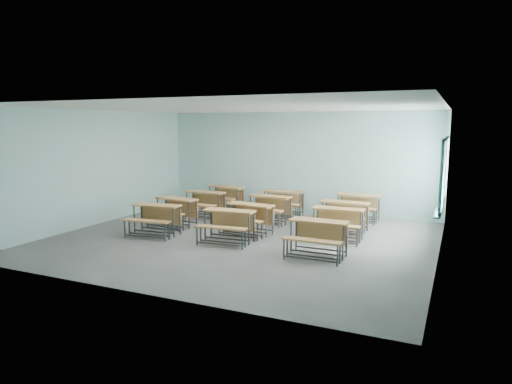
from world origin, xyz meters
TOP-DOWN VIEW (x-y plane):
  - room at (0.08, 0.03)m, footprint 9.04×8.04m
  - desk_unit_r0c0 at (-2.19, -0.56)m, footprint 1.31×0.94m
  - desk_unit_r0c1 at (-0.16, -0.45)m, footprint 1.30×0.92m
  - desk_unit_r0c2 at (2.13, -0.73)m, footprint 1.24×0.84m
  - desk_unit_r1c0 at (-2.35, 0.53)m, footprint 1.34×0.99m
  - desk_unit_r1c1 at (-0.08, 0.52)m, footprint 1.32×0.96m
  - desk_unit_r1c2 at (2.16, 0.85)m, footprint 1.26×0.86m
  - desk_unit_r2c0 at (-2.25, 1.94)m, footprint 1.27×0.87m
  - desk_unit_r2c1 at (-0.13, 2.01)m, footprint 1.31×0.94m
  - desk_unit_r2c2 at (2.08, 1.85)m, footprint 1.27×0.88m
  - desk_unit_r3c0 at (-2.26, 3.29)m, footprint 1.34×0.99m
  - desk_unit_r3c1 at (-0.11, 3.08)m, footprint 1.28×0.89m
  - desk_unit_r3c2 at (2.14, 3.29)m, footprint 1.28×0.89m

SIDE VIEW (x-z plane):
  - desk_unit_r0c0 at x=-2.19m, z-range 0.13..0.91m
  - desk_unit_r0c1 at x=-0.16m, z-range 0.13..0.91m
  - desk_unit_r0c2 at x=2.13m, z-range 0.13..0.91m
  - desk_unit_r1c0 at x=-2.35m, z-range 0.13..0.91m
  - desk_unit_r1c1 at x=-0.08m, z-range 0.13..0.91m
  - desk_unit_r1c2 at x=2.16m, z-range 0.13..0.91m
  - desk_unit_r2c0 at x=-2.25m, z-range 0.13..0.91m
  - desk_unit_r2c1 at x=-0.13m, z-range 0.13..0.91m
  - desk_unit_r2c2 at x=2.08m, z-range 0.13..0.91m
  - desk_unit_r3c0 at x=-2.26m, z-range 0.13..0.91m
  - desk_unit_r3c1 at x=-0.11m, z-range 0.13..0.91m
  - desk_unit_r3c2 at x=2.14m, z-range 0.13..0.91m
  - room at x=0.08m, z-range -0.02..3.22m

